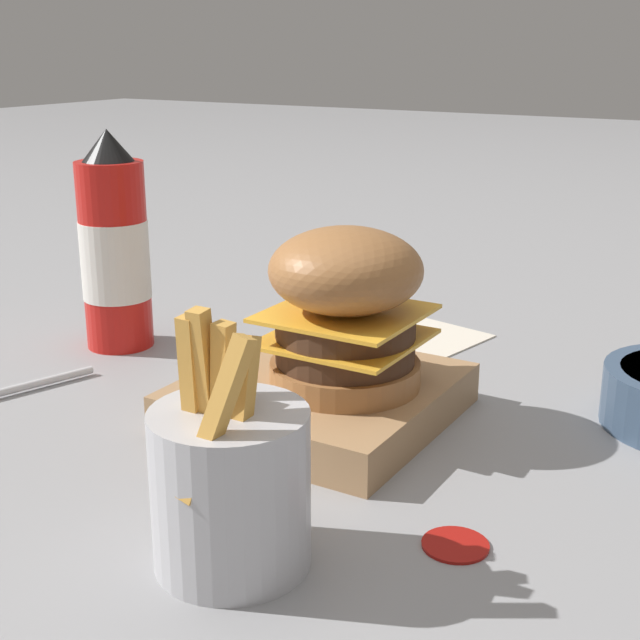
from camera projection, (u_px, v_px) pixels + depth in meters
ground_plane at (334, 402)px, 0.75m from camera, size 6.00×6.00×0.00m
serving_board at (320, 398)px, 0.72m from camera, size 0.20×0.19×0.03m
burger at (346, 307)px, 0.68m from camera, size 0.12×0.12×0.13m
ketchup_bottle at (115, 250)px, 0.87m from camera, size 0.07×0.07×0.21m
fries_basket at (230, 482)px, 0.51m from camera, size 0.09×0.09×0.16m
ketchup_puddle at (455, 543)px, 0.54m from camera, size 0.04×0.04×0.00m
parchment_square at (408, 336)px, 0.92m from camera, size 0.15×0.15×0.00m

